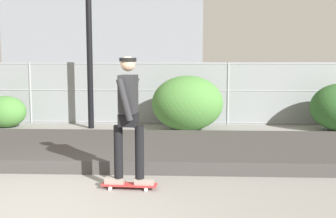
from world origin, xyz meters
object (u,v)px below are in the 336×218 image
skater (128,112)px  parked_car_mid (220,89)px  parked_car_near (49,89)px  shrub_left (5,112)px  skateboard (129,185)px  shrub_center (187,103)px

skater → parked_car_mid: (2.11, 9.58, -0.29)m
parked_car_near → shrub_left: parked_car_near is taller
skateboard → parked_car_mid: size_ratio=0.18×
skater → parked_car_near: 10.59m
parked_car_near → shrub_center: (5.37, -4.44, -0.09)m
parked_car_mid → shrub_center: 4.63m
skater → skateboard: bearing=-116.6°
parked_car_mid → parked_car_near: bearing=-179.9°
skateboard → skater: size_ratio=0.44×
skateboard → shrub_center: shrub_center is taller
skater → shrub_left: bearing=128.7°
parked_car_mid → shrub_left: parked_car_mid is taller
skateboard → shrub_left: bearing=128.7°
shrub_left → shrub_center: size_ratio=0.60×
parked_car_near → shrub_left: size_ratio=3.84×
parked_car_mid → shrub_left: bearing=-147.0°
skater → shrub_left: 6.95m
skateboard → shrub_center: size_ratio=0.42×
parked_car_near → skater: bearing=-64.7°
skateboard → skater: skater is taller
parked_car_mid → shrub_center: parked_car_mid is taller
skater → parked_car_near: bearing=115.3°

